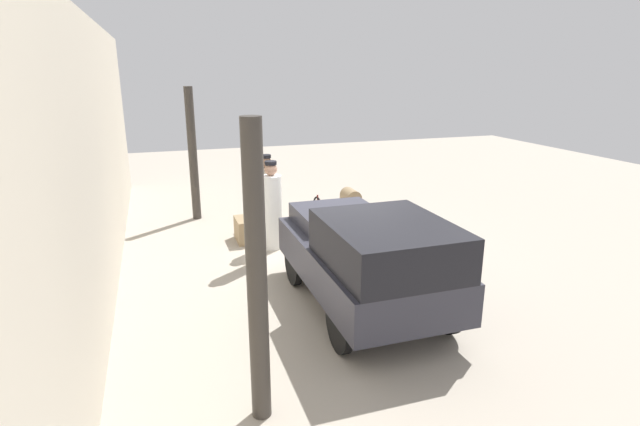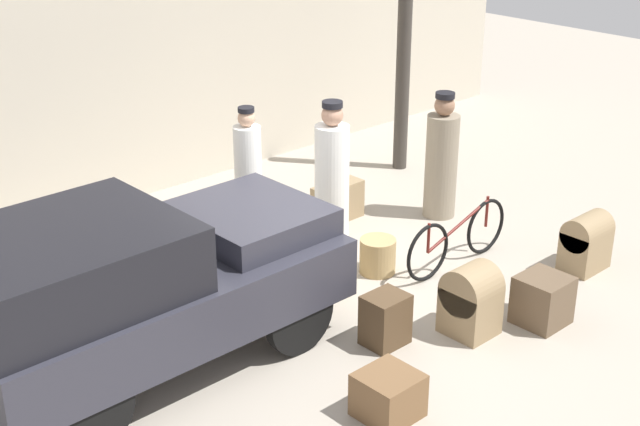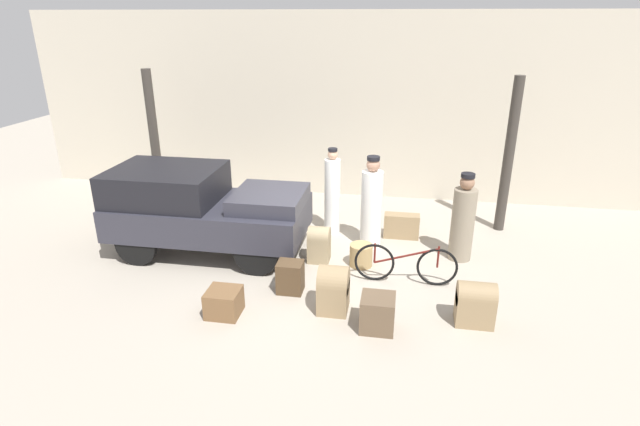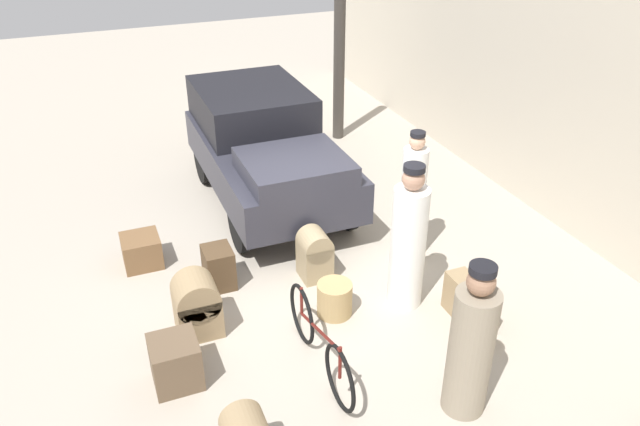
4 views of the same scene
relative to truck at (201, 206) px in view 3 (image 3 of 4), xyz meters
The scene contains 17 objects.
ground_plane 2.34m from the truck, ahead, with size 30.00×30.00×0.00m, color #A89E8E.
station_building_facade 4.61m from the truck, 61.01° to the left, with size 16.00×0.15×4.50m.
canopy_pillar_left 2.93m from the truck, 132.73° to the left, with size 0.21×0.21×3.27m.
canopy_pillar_right 6.35m from the truck, 19.33° to the left, with size 0.21×0.21×3.27m.
truck is the anchor object (origin of this frame).
bicycle 4.05m from the truck, ahead, with size 1.77×0.04×0.74m.
wicker_basket 3.22m from the truck, ahead, with size 0.42×0.42×0.42m.
porter_carrying_trunk 2.71m from the truck, 28.43° to the left, with size 0.33×0.33×1.86m.
conductor_in_dark_uniform 3.33m from the truck, 13.03° to the left, with size 0.42×0.42×1.87m.
porter_with_bicycle 5.00m from the truck, ahead, with size 0.43×0.43×1.71m.
suitcase_black_upright 2.51m from the truck, 32.16° to the right, with size 0.43×0.36×0.54m.
suitcase_small_leather 2.56m from the truck, 61.01° to the right, with size 0.51×0.50×0.42m.
trunk_wicker_pale 2.40m from the truck, ahead, with size 0.40×0.39×0.70m.
trunk_large_brown 4.12m from the truck, 18.37° to the left, with size 0.73×0.29×0.51m.
suitcase_tan_flat 4.20m from the truck, 30.74° to the right, with size 0.50×0.49×0.53m.
trunk_barrel_dark 3.38m from the truck, 31.31° to the right, with size 0.47×0.50×0.76m.
trunk_umber_medium 5.33m from the truck, 19.15° to the right, with size 0.56×0.40×0.69m.
Camera 3 is at (1.66, -8.27, 4.36)m, focal length 28.00 mm.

